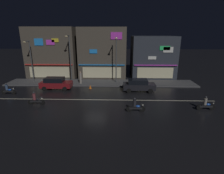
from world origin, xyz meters
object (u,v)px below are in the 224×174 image
streetlamp_west (30,57)px  motorcycle_trailing_far (135,106)px  pedestrian_on_sidewalk (80,78)px  parked_car_near_kerb (56,83)px  motorcycle_following (206,104)px  motorcycle_lead (35,99)px  motorcycle_opposite_lane (8,90)px  traffic_cone (90,87)px  parked_car_trailing (139,85)px  streetlamp_mid (70,55)px  streetlamp_east (116,56)px

streetlamp_west → motorcycle_trailing_far: size_ratio=3.37×
pedestrian_on_sidewalk → motorcycle_trailing_far: size_ratio=1.00×
parked_car_near_kerb → motorcycle_following: 18.96m
motorcycle_lead → motorcycle_opposite_lane: bearing=-27.3°
motorcycle_opposite_lane → traffic_cone: size_ratio=3.45×
motorcycle_following → motorcycle_opposite_lane: (-23.22, 4.18, 0.00)m
streetlamp_west → pedestrian_on_sidewalk: 8.64m
traffic_cone → motorcycle_trailing_far: bearing=-53.5°
parked_car_trailing → motorcycle_trailing_far: bearing=-99.1°
streetlamp_mid → pedestrian_on_sidewalk: 4.00m
streetlamp_east → parked_car_near_kerb: streetlamp_east is taller
parked_car_near_kerb → traffic_cone: (4.80, 0.40, -0.59)m
motorcycle_lead → motorcycle_trailing_far: size_ratio=1.00×
streetlamp_east → parked_car_trailing: size_ratio=1.62×
streetlamp_west → parked_car_trailing: (16.60, -4.31, -3.10)m
streetlamp_west → motorcycle_lead: bearing=-63.8°
streetlamp_west → parked_car_trailing: bearing=-14.6°
motorcycle_lead → motorcycle_trailing_far: bearing=177.6°
parked_car_trailing → motorcycle_trailing_far: 6.84m
streetlamp_mid → parked_car_trailing: streetlamp_mid is taller
pedestrian_on_sidewalk → motorcycle_lead: (-3.35, -8.28, -0.39)m
pedestrian_on_sidewalk → traffic_cone: size_ratio=3.44×
parked_car_near_kerb → motorcycle_opposite_lane: 5.98m
parked_car_near_kerb → motorcycle_opposite_lane: (-5.46, -2.44, -0.24)m
motorcycle_lead → traffic_cone: bearing=-124.2°
streetlamp_mid → motorcycle_trailing_far: size_ratio=3.80×
streetlamp_mid → pedestrian_on_sidewalk: size_ratio=3.81×
motorcycle_following → motorcycle_opposite_lane: bearing=-7.9°
streetlamp_mid → motorcycle_lead: bearing=-99.5°
parked_car_near_kerb → motorcycle_following: (17.76, -6.62, -0.24)m
traffic_cone → streetlamp_east: bearing=39.5°
motorcycle_trailing_far → pedestrian_on_sidewalk: bearing=-54.4°
streetlamp_east → motorcycle_trailing_far: bearing=-79.3°
pedestrian_on_sidewalk → traffic_cone: pedestrian_on_sidewalk is taller
streetlamp_mid → motorcycle_opposite_lane: bearing=-137.2°
parked_car_trailing → motorcycle_lead: size_ratio=2.26×
parked_car_near_kerb → parked_car_trailing: 11.59m
motorcycle_lead → motorcycle_opposite_lane: 6.10m
motorcycle_lead → traffic_cone: (5.14, 6.16, -0.36)m
streetlamp_mid → streetlamp_east: 7.22m
motorcycle_following → parked_car_trailing: bearing=-42.1°
pedestrian_on_sidewalk → motorcycle_opposite_lane: size_ratio=1.00×
streetlamp_mid → motorcycle_following: bearing=-32.2°
motorcycle_following → traffic_cone: bearing=-26.1°
pedestrian_on_sidewalk → motorcycle_lead: size_ratio=1.00×
streetlamp_west → parked_car_near_kerb: 6.99m
motorcycle_opposite_lane → traffic_cone: (10.25, 2.84, -0.36)m
pedestrian_on_sidewalk → streetlamp_mid: bearing=-62.9°
streetlamp_west → traffic_cone: 11.01m
motorcycle_opposite_lane → traffic_cone: motorcycle_opposite_lane is taller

